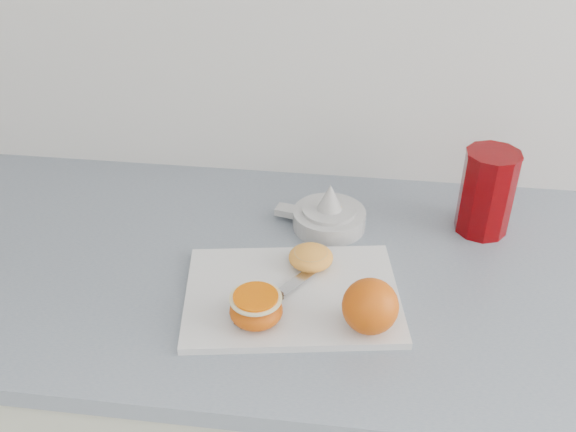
{
  "coord_description": "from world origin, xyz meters",
  "views": [
    {
      "loc": [
        -0.02,
        0.86,
        1.54
      ],
      "look_at": [
        -0.13,
        1.73,
        0.96
      ],
      "focal_mm": 40.0,
      "sensor_mm": 36.0,
      "label": 1
    }
  ],
  "objects_px": {
    "cutting_board": "(292,295)",
    "red_tumbler": "(486,195)",
    "citrus_juicer": "(328,215)",
    "half_orange": "(256,309)"
  },
  "relations": [
    {
      "from": "cutting_board",
      "to": "red_tumbler",
      "type": "distance_m",
      "value": 0.39
    },
    {
      "from": "cutting_board",
      "to": "half_orange",
      "type": "height_order",
      "value": "half_orange"
    },
    {
      "from": "cutting_board",
      "to": "citrus_juicer",
      "type": "bearing_deg",
      "value": 79.0
    },
    {
      "from": "cutting_board",
      "to": "citrus_juicer",
      "type": "relative_size",
      "value": 1.97
    },
    {
      "from": "citrus_juicer",
      "to": "red_tumbler",
      "type": "bearing_deg",
      "value": 5.58
    },
    {
      "from": "half_orange",
      "to": "red_tumbler",
      "type": "relative_size",
      "value": 0.5
    },
    {
      "from": "half_orange",
      "to": "citrus_juicer",
      "type": "distance_m",
      "value": 0.29
    },
    {
      "from": "half_orange",
      "to": "citrus_juicer",
      "type": "bearing_deg",
      "value": 73.25
    },
    {
      "from": "citrus_juicer",
      "to": "red_tumbler",
      "type": "xyz_separation_m",
      "value": [
        0.27,
        0.03,
        0.05
      ]
    },
    {
      "from": "half_orange",
      "to": "red_tumbler",
      "type": "xyz_separation_m",
      "value": [
        0.35,
        0.3,
        0.04
      ]
    }
  ]
}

